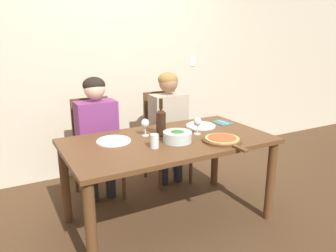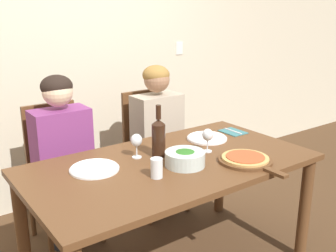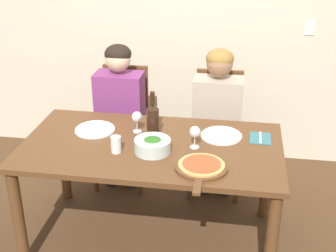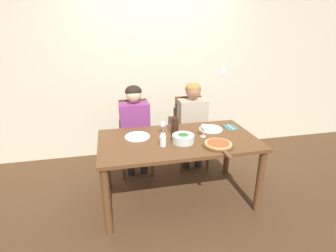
{
  "view_description": "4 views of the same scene",
  "coord_description": "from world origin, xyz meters",
  "px_view_note": "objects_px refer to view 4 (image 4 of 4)",
  "views": [
    {
      "loc": [
        -1.24,
        -2.28,
        1.6
      ],
      "look_at": [
        0.05,
        0.11,
        0.83
      ],
      "focal_mm": 35.0,
      "sensor_mm": 36.0,
      "label": 1
    },
    {
      "loc": [
        -1.29,
        -1.76,
        1.63
      ],
      "look_at": [
        0.03,
        0.08,
        0.95
      ],
      "focal_mm": 42.0,
      "sensor_mm": 36.0,
      "label": 2
    },
    {
      "loc": [
        0.54,
        -2.68,
        2.16
      ],
      "look_at": [
        0.11,
        -0.02,
        0.9
      ],
      "focal_mm": 50.0,
      "sensor_mm": 36.0,
      "label": 3
    },
    {
      "loc": [
        -0.68,
        -2.53,
        1.88
      ],
      "look_at": [
        -0.08,
        0.15,
        0.86
      ],
      "focal_mm": 28.0,
      "sensor_mm": 36.0,
      "label": 4
    }
  ],
  "objects_px": {
    "person_woman": "(135,123)",
    "dinner_plate_left": "(137,136)",
    "wine_bottle": "(175,125)",
    "pizza_on_board": "(219,145)",
    "broccoli_bowl": "(183,138)",
    "water_tumbler": "(163,141)",
    "wine_glass_left": "(163,125)",
    "dinner_plate_right": "(211,129)",
    "person_man": "(193,118)",
    "chair_left": "(135,134)",
    "wine_glass_right": "(203,128)",
    "chair_right": "(190,130)",
    "fork_on_napkin": "(231,127)"
  },
  "relations": [
    {
      "from": "broccoli_bowl",
      "to": "person_man",
      "type": "bearing_deg",
      "value": 65.68
    },
    {
      "from": "person_woman",
      "to": "broccoli_bowl",
      "type": "distance_m",
      "value": 0.91
    },
    {
      "from": "wine_bottle",
      "to": "fork_on_napkin",
      "type": "xyz_separation_m",
      "value": [
        0.72,
        0.08,
        -0.12
      ]
    },
    {
      "from": "wine_bottle",
      "to": "wine_glass_left",
      "type": "bearing_deg",
      "value": 154.54
    },
    {
      "from": "person_man",
      "to": "wine_glass_right",
      "type": "xyz_separation_m",
      "value": [
        -0.1,
        -0.7,
        0.13
      ]
    },
    {
      "from": "chair_right",
      "to": "dinner_plate_right",
      "type": "xyz_separation_m",
      "value": [
        0.06,
        -0.63,
        0.25
      ]
    },
    {
      "from": "wine_bottle",
      "to": "pizza_on_board",
      "type": "distance_m",
      "value": 0.54
    },
    {
      "from": "chair_left",
      "to": "dinner_plate_right",
      "type": "xyz_separation_m",
      "value": [
        0.85,
        -0.63,
        0.25
      ]
    },
    {
      "from": "person_woman",
      "to": "water_tumbler",
      "type": "height_order",
      "value": "person_woman"
    },
    {
      "from": "wine_bottle",
      "to": "dinner_plate_left",
      "type": "distance_m",
      "value": 0.43
    },
    {
      "from": "person_woman",
      "to": "wine_glass_left",
      "type": "xyz_separation_m",
      "value": [
        0.27,
        -0.53,
        0.13
      ]
    },
    {
      "from": "wine_bottle",
      "to": "pizza_on_board",
      "type": "relative_size",
      "value": 0.71
    },
    {
      "from": "broccoli_bowl",
      "to": "dinner_plate_left",
      "type": "relative_size",
      "value": 0.84
    },
    {
      "from": "dinner_plate_left",
      "to": "pizza_on_board",
      "type": "relative_size",
      "value": 0.61
    },
    {
      "from": "chair_right",
      "to": "wine_glass_right",
      "type": "bearing_deg",
      "value": -97.25
    },
    {
      "from": "chair_left",
      "to": "wine_glass_right",
      "type": "height_order",
      "value": "chair_left"
    },
    {
      "from": "pizza_on_board",
      "to": "water_tumbler",
      "type": "distance_m",
      "value": 0.57
    },
    {
      "from": "dinner_plate_left",
      "to": "person_man",
      "type": "bearing_deg",
      "value": 34.26
    },
    {
      "from": "wine_glass_left",
      "to": "broccoli_bowl",
      "type": "bearing_deg",
      "value": -59.48
    },
    {
      "from": "chair_right",
      "to": "wine_bottle",
      "type": "relative_size",
      "value": 3.04
    },
    {
      "from": "person_woman",
      "to": "chair_right",
      "type": "bearing_deg",
      "value": 8.56
    },
    {
      "from": "person_woman",
      "to": "wine_glass_left",
      "type": "distance_m",
      "value": 0.61
    },
    {
      "from": "chair_left",
      "to": "chair_right",
      "type": "bearing_deg",
      "value": 0.0
    },
    {
      "from": "person_woman",
      "to": "person_man",
      "type": "height_order",
      "value": "same"
    },
    {
      "from": "chair_right",
      "to": "wine_glass_right",
      "type": "relative_size",
      "value": 6.52
    },
    {
      "from": "dinner_plate_right",
      "to": "wine_bottle",
      "type": "bearing_deg",
      "value": -170.83
    },
    {
      "from": "dinner_plate_right",
      "to": "wine_glass_left",
      "type": "bearing_deg",
      "value": -178.44
    },
    {
      "from": "broccoli_bowl",
      "to": "dinner_plate_right",
      "type": "height_order",
      "value": "broccoli_bowl"
    },
    {
      "from": "person_man",
      "to": "wine_bottle",
      "type": "distance_m",
      "value": 0.73
    },
    {
      "from": "dinner_plate_right",
      "to": "wine_glass_left",
      "type": "distance_m",
      "value": 0.59
    },
    {
      "from": "fork_on_napkin",
      "to": "person_woman",
      "type": "bearing_deg",
      "value": 155.51
    },
    {
      "from": "wine_bottle",
      "to": "fork_on_napkin",
      "type": "bearing_deg",
      "value": 6.61
    },
    {
      "from": "broccoli_bowl",
      "to": "dinner_plate_right",
      "type": "xyz_separation_m",
      "value": [
        0.42,
        0.29,
        -0.03
      ]
    },
    {
      "from": "chair_right",
      "to": "broccoli_bowl",
      "type": "distance_m",
      "value": 1.03
    },
    {
      "from": "chair_left",
      "to": "wine_glass_right",
      "type": "relative_size",
      "value": 6.52
    },
    {
      "from": "chair_left",
      "to": "chair_right",
      "type": "xyz_separation_m",
      "value": [
        0.79,
        0.0,
        0.0
      ]
    },
    {
      "from": "wine_glass_left",
      "to": "wine_bottle",
      "type": "bearing_deg",
      "value": -25.46
    },
    {
      "from": "dinner_plate_left",
      "to": "pizza_on_board",
      "type": "height_order",
      "value": "pizza_on_board"
    },
    {
      "from": "wine_bottle",
      "to": "wine_glass_left",
      "type": "relative_size",
      "value": 2.15
    },
    {
      "from": "broccoli_bowl",
      "to": "water_tumbler",
      "type": "height_order",
      "value": "water_tumbler"
    },
    {
      "from": "broccoli_bowl",
      "to": "pizza_on_board",
      "type": "height_order",
      "value": "broccoli_bowl"
    },
    {
      "from": "broccoli_bowl",
      "to": "wine_glass_left",
      "type": "relative_size",
      "value": 1.55
    },
    {
      "from": "fork_on_napkin",
      "to": "dinner_plate_left",
      "type": "bearing_deg",
      "value": -177.36
    },
    {
      "from": "wine_bottle",
      "to": "wine_glass_right",
      "type": "distance_m",
      "value": 0.32
    },
    {
      "from": "person_woman",
      "to": "dinner_plate_left",
      "type": "relative_size",
      "value": 4.35
    },
    {
      "from": "fork_on_napkin",
      "to": "water_tumbler",
      "type": "bearing_deg",
      "value": -159.54
    },
    {
      "from": "broccoli_bowl",
      "to": "pizza_on_board",
      "type": "xyz_separation_m",
      "value": [
        0.33,
        -0.17,
        -0.03
      ]
    },
    {
      "from": "broccoli_bowl",
      "to": "water_tumbler",
      "type": "relative_size",
      "value": 2.15
    },
    {
      "from": "wine_bottle",
      "to": "wine_glass_right",
      "type": "bearing_deg",
      "value": -20.8
    },
    {
      "from": "pizza_on_board",
      "to": "wine_glass_right",
      "type": "height_order",
      "value": "wine_glass_right"
    }
  ]
}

